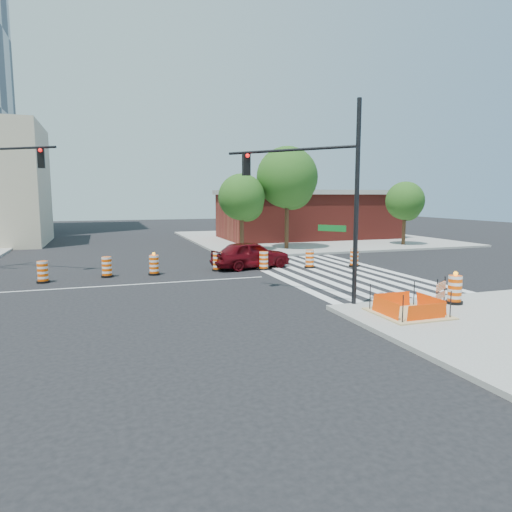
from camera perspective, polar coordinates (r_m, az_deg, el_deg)
name	(u,v)px	position (r m, az deg, el deg)	size (l,w,h in m)	color
ground	(117,286)	(21.72, -17.04, -3.56)	(120.00, 120.00, 0.00)	black
sidewalk_ne	(308,238)	(43.66, 6.49, 2.22)	(22.00, 22.00, 0.15)	gray
crosswalk_east	(332,273)	(24.55, 9.43, -2.07)	(6.75, 13.50, 0.01)	silver
lane_centerline	(117,285)	(21.72, -17.04, -3.54)	(14.00, 0.12, 0.01)	silver
excavation_pit	(408,312)	(16.04, 18.51, -6.66)	(2.20, 2.20, 0.90)	tan
brick_storefront	(308,215)	(43.51, 6.53, 5.16)	(16.50, 8.50, 4.60)	maroon
red_coupe	(251,255)	(25.72, -0.66, 0.18)	(1.82, 4.52, 1.54)	#4F060C
signal_pole_se	(317,185)	(17.18, 7.68, 8.83)	(3.63, 4.27, 7.25)	black
pit_drum	(455,290)	(18.09, 23.59, -3.95)	(0.61, 0.61, 1.19)	black
barricade	(441,291)	(17.49, 22.11, -4.02)	(0.77, 0.48, 1.02)	#F55005
tree_north_c	(242,200)	(32.66, -1.76, 7.03)	(3.34, 3.32, 5.64)	#382314
tree_north_d	(287,181)	(34.17, 3.95, 9.35)	(4.52, 4.52, 7.68)	#382314
tree_north_e	(405,203)	(38.76, 18.14, 6.31)	(3.11, 3.07, 5.22)	#382314
median_drum_3	(43,273)	(23.60, -25.11, -1.90)	(0.60, 0.60, 1.02)	black
median_drum_4	(107,268)	(24.06, -18.14, -1.39)	(0.60, 0.60, 1.02)	black
median_drum_5	(154,266)	(24.08, -12.63, -1.17)	(0.60, 0.60, 1.18)	black
median_drum_6	(217,262)	(24.89, -4.85, -0.76)	(0.60, 0.60, 1.02)	black
median_drum_7	(264,261)	(25.09, 0.97, -0.67)	(0.60, 0.60, 1.02)	black
median_drum_8	(310,260)	(25.96, 6.72, -0.45)	(0.60, 0.60, 1.02)	black
median_drum_9	(354,258)	(26.87, 12.18, -0.30)	(0.60, 0.60, 1.02)	black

